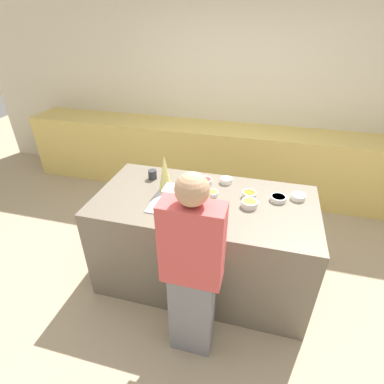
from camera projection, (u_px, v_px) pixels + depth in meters
ground_plane at (203, 275)px, 3.02m from camera, size 12.00×12.00×0.00m
wall_back at (239, 95)px, 4.08m from camera, size 8.00×0.05×2.60m
back_cabinet_block at (232, 160)px, 4.25m from camera, size 6.00×0.60×0.92m
kitchen_island at (204, 241)px, 2.78m from camera, size 1.89×0.96×0.90m
baking_tray at (175, 205)px, 2.48m from camera, size 0.41×0.34×0.01m
gingerbread_house at (174, 196)px, 2.43m from camera, size 0.17×0.15×0.21m
decorative_tree at (165, 173)px, 2.59m from camera, size 0.12×0.12×0.34m
candy_bowl_near_tray_right at (205, 181)px, 2.78m from camera, size 0.13×0.13×0.04m
candy_bowl_far_right at (212, 193)px, 2.60m from camera, size 0.10×0.10×0.04m
candy_bowl_front_corner at (249, 195)px, 2.56m from camera, size 0.12×0.12×0.05m
candy_bowl_center_rear at (226, 180)px, 2.78m from camera, size 0.11×0.11×0.05m
candy_bowl_behind_tray at (298, 197)px, 2.54m from camera, size 0.12×0.12×0.04m
candy_bowl_beside_tree at (249, 204)px, 2.44m from camera, size 0.13×0.13×0.05m
candy_bowl_near_tray_left at (278, 198)px, 2.52m from camera, size 0.13×0.13×0.04m
mug at (153, 175)px, 2.84m from camera, size 0.08×0.08×0.09m
person at (192, 272)px, 2.00m from camera, size 0.40×0.50×1.54m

